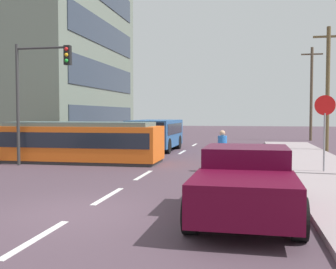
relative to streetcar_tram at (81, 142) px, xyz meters
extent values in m
plane|color=#4C3944|center=(3.97, 0.54, -1.00)|extent=(120.00, 120.00, 0.00)
cube|color=#9C8C90|center=(10.77, -3.46, -0.93)|extent=(3.20, 36.00, 0.14)
cube|color=silver|center=(3.97, -11.46, -0.99)|extent=(0.16, 2.40, 0.01)
cube|color=silver|center=(3.97, -7.46, -0.99)|extent=(0.16, 2.40, 0.01)
cube|color=silver|center=(3.97, -3.46, -0.99)|extent=(0.16, 2.40, 0.01)
cube|color=silver|center=(3.97, 6.00, -0.99)|extent=(0.16, 2.40, 0.01)
cube|color=silver|center=(3.97, 12.00, -0.99)|extent=(0.16, 2.40, 0.01)
cube|color=slate|center=(-10.31, 11.39, 10.20)|extent=(15.06, 15.65, 22.40)
cube|color=#2D3847|center=(-2.75, 11.39, 0.92)|extent=(0.06, 13.30, 1.92)
cube|color=#2D3847|center=(-2.75, 11.39, 4.12)|extent=(0.06, 13.30, 1.92)
cube|color=#2D3847|center=(-2.75, 11.39, 7.32)|extent=(0.06, 13.30, 1.92)
cube|color=orange|center=(0.00, 0.00, -0.06)|extent=(7.67, 2.53, 1.58)
cube|color=#2D2D2D|center=(0.00, 0.00, -0.92)|extent=(7.52, 2.40, 0.15)
cube|color=#4F6563|center=(0.00, 0.00, 0.83)|extent=(6.91, 2.15, 0.20)
cube|color=#1E232D|center=(0.00, 0.00, 0.13)|extent=(7.37, 2.56, 0.70)
cube|color=#2B558A|center=(2.18, 6.66, 0.11)|extent=(2.60, 5.31, 1.62)
cube|color=black|center=(2.13, 4.08, 0.36)|extent=(2.25, 0.16, 0.97)
cube|color=black|center=(2.18, 6.66, 0.41)|extent=(2.63, 4.52, 0.65)
cylinder|color=black|center=(2.15, 4.97, -0.55)|extent=(2.57, 0.95, 0.90)
cylinder|color=black|center=(2.21, 8.34, -0.55)|extent=(2.57, 0.95, 0.90)
cylinder|color=#243142|center=(6.74, -2.08, -0.57)|extent=(0.16, 0.16, 0.85)
cylinder|color=#243142|center=(6.94, -2.08, -0.57)|extent=(0.16, 0.16, 0.85)
cylinder|color=blue|center=(6.84, -2.08, 0.15)|extent=(0.36, 0.36, 0.60)
sphere|color=tan|center=(6.84, -2.08, 0.56)|extent=(0.22, 0.22, 0.22)
cube|color=#603B0C|center=(7.06, -2.03, -0.05)|extent=(0.21, 0.13, 0.24)
cube|color=#4B061C|center=(7.77, -9.14, -0.32)|extent=(2.09, 5.04, 0.65)
cube|color=#480520|center=(7.78, -8.59, 0.28)|extent=(1.94, 1.94, 0.55)
cube|color=#4B061C|center=(7.74, -10.52, 0.06)|extent=(2.04, 2.29, 0.12)
cylinder|color=black|center=(6.80, -7.63, -0.60)|extent=(0.29, 0.81, 0.80)
cylinder|color=black|center=(8.80, -7.66, -0.60)|extent=(0.29, 0.81, 0.80)
cylinder|color=black|center=(6.74, -10.63, -0.60)|extent=(0.29, 0.81, 0.80)
cylinder|color=black|center=(8.74, -10.66, -0.60)|extent=(0.29, 0.81, 0.80)
cube|color=silver|center=(-1.47, 4.00, -0.48)|extent=(1.77, 4.42, 0.55)
cube|color=black|center=(-1.47, 3.85, -0.01)|extent=(1.61, 2.44, 0.40)
cylinder|color=black|center=(-2.32, 5.33, -0.68)|extent=(0.23, 0.64, 0.64)
cylinder|color=black|center=(-0.59, 5.31, -0.68)|extent=(0.23, 0.64, 0.64)
cylinder|color=black|center=(-2.35, 2.69, -0.68)|extent=(0.23, 0.64, 0.64)
cylinder|color=black|center=(-0.62, 2.67, -0.68)|extent=(0.23, 0.64, 0.64)
cylinder|color=gray|center=(10.67, -2.06, 0.24)|extent=(0.07, 0.07, 2.20)
cylinder|color=red|center=(10.67, -2.06, 1.64)|extent=(0.76, 0.04, 0.76)
cylinder|color=#333333|center=(-2.32, -1.56, 1.71)|extent=(0.14, 0.14, 5.41)
cylinder|color=#333333|center=(-1.11, -1.56, 4.22)|extent=(2.42, 0.10, 0.10)
cube|color=black|center=(0.10, -1.56, 3.87)|extent=(0.28, 0.24, 0.84)
sphere|color=red|center=(0.10, -1.69, 4.12)|extent=(0.16, 0.16, 0.16)
sphere|color=gold|center=(0.10, -1.69, 3.87)|extent=(0.16, 0.16, 0.16)
sphere|color=green|center=(0.10, -1.69, 3.62)|extent=(0.16, 0.16, 0.16)
cylinder|color=brown|center=(12.60, 8.04, 2.80)|extent=(0.24, 0.24, 7.59)
cube|color=brown|center=(12.60, 8.04, 5.99)|extent=(1.80, 0.12, 0.12)
cylinder|color=brown|center=(13.25, 18.87, 3.02)|extent=(0.24, 0.24, 8.04)
cube|color=brown|center=(13.25, 18.87, 6.44)|extent=(1.80, 0.12, 0.12)
camera|label=1|loc=(7.78, -18.38, 1.32)|focal=43.88mm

